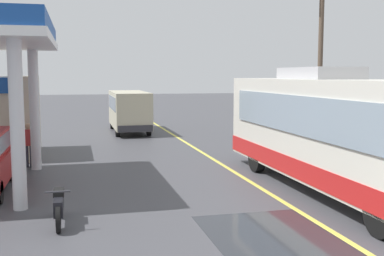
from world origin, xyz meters
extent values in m
plane|color=#424247|center=(0.00, 20.00, 0.00)|extent=(120.00, 120.00, 0.00)
cube|color=#D8CC4C|center=(0.00, 15.00, 0.00)|extent=(0.16, 50.00, 0.01)
cube|color=#26282D|center=(-1.37, 2.57, 0.00)|extent=(2.80, 4.66, 0.01)
cube|color=silver|center=(1.91, 6.35, 1.88)|extent=(2.50, 11.00, 2.90)
cube|color=red|center=(1.91, 6.35, 0.77)|extent=(2.54, 11.04, 0.56)
cube|color=#8C9EAD|center=(0.64, 6.35, 2.33)|extent=(0.06, 9.35, 1.10)
cube|color=#8C9EAD|center=(3.18, 6.35, 2.33)|extent=(0.06, 9.35, 1.10)
cube|color=#B2B2B7|center=(1.91, 7.35, 3.51)|extent=(1.60, 2.80, 0.36)
cylinder|color=black|center=(0.81, 2.45, 0.50)|extent=(0.30, 1.00, 1.00)
cylinder|color=black|center=(0.81, 9.65, 0.50)|extent=(0.30, 1.00, 1.00)
cylinder|color=black|center=(3.01, 9.65, 0.50)|extent=(0.30, 1.00, 1.00)
cylinder|color=silver|center=(-6.90, 6.58, 2.30)|extent=(0.36, 0.36, 4.60)
cylinder|color=silver|center=(-6.90, 11.98, 2.30)|extent=(0.36, 0.36, 4.60)
cylinder|color=black|center=(-7.53, 10.24, 0.32)|extent=(0.20, 0.64, 0.64)
cube|color=#BFB799|center=(-2.31, 22.67, 1.39)|extent=(2.00, 6.00, 2.10)
cube|color=#8C9EAD|center=(-2.31, 22.67, 1.79)|extent=(2.04, 5.10, 0.80)
cube|color=#2D2D33|center=(-2.31, 19.62, 0.54)|extent=(1.90, 0.16, 0.36)
cylinder|color=black|center=(-3.19, 20.67, 0.38)|extent=(0.22, 0.76, 0.76)
cylinder|color=black|center=(-1.43, 20.67, 0.38)|extent=(0.22, 0.76, 0.76)
cylinder|color=black|center=(-3.19, 24.67, 0.38)|extent=(0.22, 0.76, 0.76)
cylinder|color=black|center=(-1.43, 24.67, 0.38)|extent=(0.22, 0.76, 0.76)
cylinder|color=black|center=(-5.88, 4.46, 0.30)|extent=(0.10, 0.60, 0.60)
cylinder|color=black|center=(-5.88, 5.66, 0.30)|extent=(0.10, 0.60, 0.60)
cube|color=black|center=(-5.88, 5.06, 0.50)|extent=(0.20, 1.30, 0.36)
cube|color=black|center=(-5.88, 5.21, 0.72)|extent=(0.24, 0.60, 0.12)
cylinder|color=#2D2D33|center=(-5.88, 4.51, 0.90)|extent=(0.55, 0.04, 0.04)
cylinder|color=#33333F|center=(-7.28, 12.49, 0.41)|extent=(0.14, 0.14, 0.82)
cylinder|color=#33333F|center=(-7.10, 12.49, 0.41)|extent=(0.14, 0.14, 0.82)
cube|color=#BF3333|center=(-7.19, 12.49, 1.12)|extent=(0.36, 0.22, 0.60)
sphere|color=tan|center=(-7.19, 12.49, 1.55)|extent=(0.22, 0.22, 0.22)
cylinder|color=#BF3333|center=(-7.42, 12.49, 1.07)|extent=(0.09, 0.09, 0.58)
cylinder|color=#BF3333|center=(-6.96, 12.49, 1.07)|extent=(0.09, 0.09, 0.58)
cylinder|color=brown|center=(6.30, 15.35, 4.03)|extent=(0.24, 0.24, 8.06)
camera|label=1|loc=(-5.45, -6.15, 3.46)|focal=44.70mm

